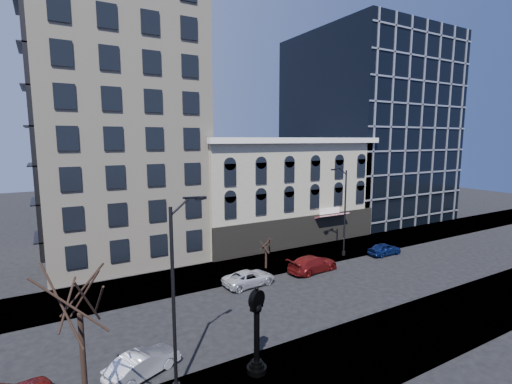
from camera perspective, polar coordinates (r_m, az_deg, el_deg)
ground at (r=28.61m, az=0.54°, el=-17.39°), size 160.00×160.00×0.00m
sidewalk_far at (r=35.17m, az=-6.23°, el=-12.33°), size 160.00×6.00×0.12m
sidewalk_near at (r=22.91m, az=11.74°, el=-24.42°), size 160.00×6.00×0.12m
cream_tower at (r=42.31m, az=-20.94°, el=17.13°), size 15.90×15.40×42.50m
victorian_row at (r=46.10m, az=3.41°, el=0.22°), size 22.60×11.19×12.50m
glass_office at (r=62.44m, az=16.58°, el=9.33°), size 20.00×20.15×28.00m
street_clock at (r=20.68m, az=0.10°, el=-21.00°), size 1.07×1.07×4.72m
street_lamp_near at (r=18.09m, az=-11.10°, el=-7.69°), size 2.38×1.18×9.70m
street_lamp_far at (r=38.84m, az=12.97°, el=0.54°), size 2.48×0.54×9.57m
bare_tree_near at (r=17.12m, az=-25.70°, el=-13.08°), size 4.81×4.81×8.26m
bare_tree_far at (r=35.38m, az=1.56°, el=-7.66°), size 2.00×2.00×3.44m
car_near_b at (r=22.23m, az=-17.00°, el=-23.91°), size 4.24×2.77×1.32m
car_far_a at (r=32.32m, az=-1.06°, el=-13.07°), size 4.77×2.50×1.28m
car_far_b at (r=35.75m, az=8.72°, el=-10.85°), size 5.40×2.64×1.51m
car_far_c at (r=42.44m, az=19.13°, el=-8.29°), size 3.91×1.63×1.32m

